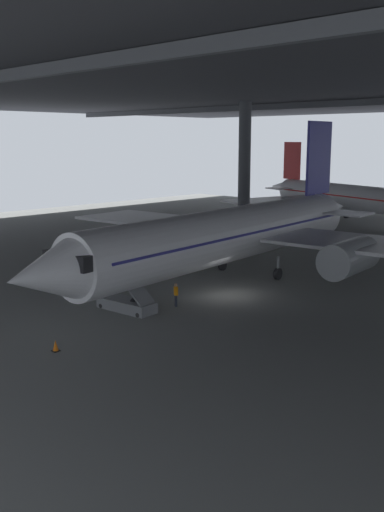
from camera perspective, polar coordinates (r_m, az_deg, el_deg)
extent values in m
plane|color=slate|center=(41.69, 3.12, -3.71)|extent=(110.00, 110.00, 0.00)
cylinder|color=#4C4F54|center=(71.86, 5.07, 8.62)|extent=(1.47, 1.47, 15.02)
cube|color=#38383D|center=(51.65, 13.90, 16.34)|extent=(121.00, 99.00, 1.20)
cube|color=#4C4F54|center=(33.06, -9.97, 17.82)|extent=(115.50, 0.50, 0.70)
cylinder|color=white|center=(44.66, 3.55, 2.06)|extent=(7.21, 30.55, 4.06)
cone|color=white|center=(32.49, -13.92, -1.73)|extent=(4.47, 5.27, 3.98)
cube|color=black|center=(33.96, -10.54, -0.16)|extent=(3.73, 3.19, 0.89)
cone|color=white|center=(59.19, 13.06, 4.45)|extent=(4.12, 6.83, 3.45)
cube|color=navy|center=(56.53, 12.14, 9.22)|extent=(0.70, 4.43, 6.65)
cube|color=white|center=(54.67, 14.08, 4.07)|extent=(5.49, 3.85, 0.16)
cube|color=white|center=(57.24, 8.89, 4.58)|extent=(5.49, 3.85, 0.16)
cylinder|color=#9EA3A8|center=(43.09, 14.90, -0.15)|extent=(3.06, 5.52, 2.52)
cube|color=white|center=(54.97, -2.53, 3.37)|extent=(17.67, 9.13, 0.24)
cylinder|color=#9EA3A8|center=(52.10, -2.42, 2.15)|extent=(3.06, 5.52, 2.52)
cube|color=navy|center=(44.61, 3.55, 2.45)|extent=(7.06, 28.35, 0.16)
cylinder|color=#9EA3A8|center=(37.45, -5.47, -3.49)|extent=(0.20, 0.20, 1.15)
cylinder|color=black|center=(37.66, -5.45, -4.67)|extent=(0.39, 0.93, 0.90)
cylinder|color=#9EA3A8|center=(46.16, 8.30, -0.75)|extent=(0.20, 0.20, 1.15)
cylinder|color=black|center=(46.33, 8.27, -1.71)|extent=(0.39, 0.93, 0.90)
cylinder|color=#9EA3A8|center=(48.95, 2.98, 0.05)|extent=(0.20, 0.20, 1.15)
cylinder|color=black|center=(49.11, 2.97, -0.87)|extent=(0.39, 0.93, 0.90)
cube|color=slate|center=(37.98, -6.31, -4.71)|extent=(4.14, 1.91, 0.70)
cube|color=slate|center=(37.50, -6.37, -1.89)|extent=(3.84, 1.68, 3.23)
cube|color=slate|center=(38.47, -8.35, 0.78)|extent=(1.23, 1.41, 0.12)
cylinder|color=black|center=(37.98, -9.03, 1.39)|extent=(0.06, 0.06, 1.00)
cylinder|color=black|center=(38.78, -7.72, 1.63)|extent=(0.06, 0.06, 1.00)
cylinder|color=black|center=(38.71, -8.76, -4.77)|extent=(0.31, 0.15, 0.30)
cylinder|color=black|center=(39.63, -7.28, -4.35)|extent=(0.31, 0.15, 0.30)
cylinder|color=black|center=(36.45, -5.24, -5.70)|extent=(0.31, 0.15, 0.30)
cylinder|color=black|center=(37.43, -3.75, -5.22)|extent=(0.31, 0.15, 0.30)
cylinder|color=#232838|center=(38.48, -1.53, -4.37)|extent=(0.14, 0.14, 0.78)
cylinder|color=#232838|center=(38.65, -1.59, -4.30)|extent=(0.14, 0.14, 0.78)
cube|color=orange|center=(38.39, -1.57, -3.37)|extent=(0.42, 0.37, 0.55)
cylinder|color=orange|center=(38.16, -1.49, -3.42)|extent=(0.09, 0.09, 0.52)
cylinder|color=orange|center=(38.60, -1.65, -3.25)|extent=(0.09, 0.09, 0.52)
sphere|color=tan|center=(38.29, -1.57, -2.81)|extent=(0.21, 0.21, 0.21)
cylinder|color=white|center=(80.51, 14.76, 5.53)|extent=(24.49, 9.96, 3.29)
cone|color=white|center=(90.82, 8.72, 6.58)|extent=(5.83, 4.15, 2.80)
cube|color=red|center=(88.96, 9.63, 9.05)|extent=(3.52, 1.22, 5.39)
cube|color=white|center=(89.96, 11.06, 6.57)|extent=(3.75, 4.77, 0.16)
cube|color=white|center=(87.05, 8.73, 6.50)|extent=(3.75, 4.77, 0.16)
cube|color=white|center=(89.36, 16.93, 5.73)|extent=(9.56, 14.88, 0.24)
cylinder|color=#9EA3A8|center=(86.99, 17.01, 5.21)|extent=(4.68, 3.15, 2.04)
cube|color=white|center=(77.98, 8.17, 5.37)|extent=(9.56, 14.88, 0.24)
cylinder|color=#9EA3A8|center=(77.66, 9.94, 4.86)|extent=(4.68, 3.15, 2.04)
cube|color=red|center=(80.49, 14.77, 5.70)|extent=(22.78, 9.52, 0.16)
cylinder|color=#9EA3A8|center=(83.98, 14.67, 4.38)|extent=(0.20, 0.20, 1.15)
cylinder|color=black|center=(84.07, 14.64, 3.84)|extent=(0.95, 0.54, 0.90)
cylinder|color=#9EA3A8|center=(80.94, 12.37, 4.24)|extent=(0.20, 0.20, 1.15)
cylinder|color=black|center=(81.04, 12.34, 3.68)|extent=(0.95, 0.54, 0.90)
cube|color=black|center=(31.60, -13.00, -8.89)|extent=(0.36, 0.36, 0.04)
cone|color=orange|center=(31.50, -13.02, -8.38)|extent=(0.30, 0.30, 0.56)
cube|color=yellow|center=(57.66, 3.32, 1.04)|extent=(1.66, 2.41, 0.70)
cylinder|color=black|center=(56.77, 3.42, 0.54)|extent=(0.27, 0.47, 0.44)
cylinder|color=black|center=(57.29, 2.46, 0.65)|extent=(0.27, 0.47, 0.44)
cylinder|color=black|center=(58.16, 4.17, 0.79)|extent=(0.27, 0.47, 0.44)
cylinder|color=black|center=(58.67, 3.22, 0.89)|extent=(0.27, 0.47, 0.44)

